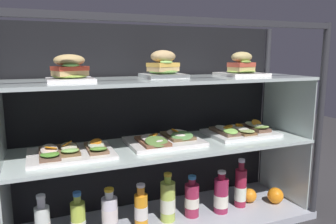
% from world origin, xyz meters
% --- Properties ---
extents(case_base_deck, '(1.44, 0.44, 0.04)m').
position_xyz_m(case_base_deck, '(0.00, 0.00, 0.02)').
color(case_base_deck, '#B1B4C0').
rests_on(case_base_deck, ground).
extents(case_frame, '(1.44, 0.44, 0.95)m').
position_xyz_m(case_frame, '(0.00, 0.14, 0.52)').
color(case_frame, '#333338').
rests_on(case_frame, ground).
extents(riser_lower_tier, '(1.37, 0.37, 0.35)m').
position_xyz_m(riser_lower_tier, '(0.00, 0.00, 0.21)').
color(riser_lower_tier, silver).
rests_on(riser_lower_tier, case_base_deck).
extents(shelf_lower_glass, '(1.39, 0.39, 0.01)m').
position_xyz_m(shelf_lower_glass, '(0.00, 0.00, 0.40)').
color(shelf_lower_glass, silver).
rests_on(shelf_lower_glass, riser_lower_tier).
extents(riser_upper_tier, '(1.37, 0.37, 0.29)m').
position_xyz_m(riser_upper_tier, '(0.00, 0.00, 0.55)').
color(riser_upper_tier, silver).
rests_on(riser_upper_tier, shelf_lower_glass).
extents(shelf_upper_glass, '(1.39, 0.39, 0.01)m').
position_xyz_m(shelf_upper_glass, '(0.00, 0.00, 0.70)').
color(shelf_upper_glass, silver).
rests_on(shelf_upper_glass, riser_upper_tier).
extents(plated_roll_sandwich_far_left, '(0.18, 0.18, 0.11)m').
position_xyz_m(plated_roll_sandwich_far_left, '(-0.42, -0.02, 0.75)').
color(plated_roll_sandwich_far_left, white).
rests_on(plated_roll_sandwich_far_left, shelf_upper_glass).
extents(plated_roll_sandwich_near_left_corner, '(0.18, 0.18, 0.12)m').
position_xyz_m(plated_roll_sandwich_near_left_corner, '(-0.01, 0.04, 0.76)').
color(plated_roll_sandwich_near_left_corner, white).
rests_on(plated_roll_sandwich_near_left_corner, shelf_upper_glass).
extents(plated_roll_sandwich_near_right_corner, '(0.21, 0.21, 0.12)m').
position_xyz_m(plated_roll_sandwich_near_right_corner, '(0.41, 0.04, 0.75)').
color(plated_roll_sandwich_near_right_corner, white).
rests_on(plated_roll_sandwich_near_right_corner, shelf_upper_glass).
extents(open_sandwich_tray_mid_left, '(0.34, 0.25, 0.06)m').
position_xyz_m(open_sandwich_tray_mid_left, '(-0.43, -0.01, 0.42)').
color(open_sandwich_tray_mid_left, white).
rests_on(open_sandwich_tray_mid_left, shelf_lower_glass).
extents(open_sandwich_tray_right_of_center, '(0.34, 0.27, 0.06)m').
position_xyz_m(open_sandwich_tray_right_of_center, '(-0.01, 0.02, 0.42)').
color(open_sandwich_tray_right_of_center, white).
rests_on(open_sandwich_tray_right_of_center, shelf_lower_glass).
extents(open_sandwich_tray_near_left_corner, '(0.34, 0.25, 0.07)m').
position_xyz_m(open_sandwich_tray_near_left_corner, '(0.42, 0.03, 0.43)').
color(open_sandwich_tray_near_left_corner, white).
rests_on(open_sandwich_tray_near_left_corner, shelf_lower_glass).
extents(juice_bottle_front_middle, '(0.06, 0.06, 0.21)m').
position_xyz_m(juice_bottle_front_middle, '(-0.42, -0.01, 0.12)').
color(juice_bottle_front_middle, '#BAD146').
rests_on(juice_bottle_front_middle, case_base_deck).
extents(juice_bottle_near_post, '(0.07, 0.07, 0.21)m').
position_xyz_m(juice_bottle_near_post, '(-0.28, -0.02, 0.13)').
color(juice_bottle_near_post, white).
rests_on(juice_bottle_near_post, case_base_deck).
extents(juice_bottle_back_right, '(0.06, 0.06, 0.21)m').
position_xyz_m(juice_bottle_back_right, '(-0.14, -0.03, 0.12)').
color(juice_bottle_back_right, orange).
rests_on(juice_bottle_back_right, case_base_deck).
extents(juice_bottle_back_left, '(0.07, 0.07, 0.23)m').
position_xyz_m(juice_bottle_back_left, '(-0.01, -0.01, 0.13)').
color(juice_bottle_back_left, '#B3CA52').
rests_on(juice_bottle_back_left, case_base_deck).
extents(juice_bottle_front_left_end, '(0.07, 0.07, 0.20)m').
position_xyz_m(juice_bottle_front_left_end, '(0.12, -0.02, 0.12)').
color(juice_bottle_front_left_end, '#9E2545').
rests_on(juice_bottle_front_left_end, case_base_deck).
extents(juice_bottle_front_fourth, '(0.07, 0.07, 0.21)m').
position_xyz_m(juice_bottle_front_fourth, '(0.27, -0.04, 0.12)').
color(juice_bottle_front_fourth, '#9A2348').
rests_on(juice_bottle_front_fourth, case_base_deck).
extents(juice_bottle_tucked_behind, '(0.06, 0.06, 0.25)m').
position_xyz_m(juice_bottle_tucked_behind, '(0.40, -0.02, 0.13)').
color(juice_bottle_tucked_behind, '#9F203B').
rests_on(juice_bottle_tucked_behind, case_base_deck).
extents(orange_fruit_beside_bottles, '(0.07, 0.07, 0.07)m').
position_xyz_m(orange_fruit_beside_bottles, '(0.47, -0.00, 0.07)').
color(orange_fruit_beside_bottles, orange).
rests_on(orange_fruit_beside_bottles, case_base_deck).
extents(orange_fruit_near_left_post, '(0.08, 0.08, 0.08)m').
position_xyz_m(orange_fruit_near_left_post, '(0.59, -0.06, 0.08)').
color(orange_fruit_near_left_post, orange).
rests_on(orange_fruit_near_left_post, case_base_deck).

